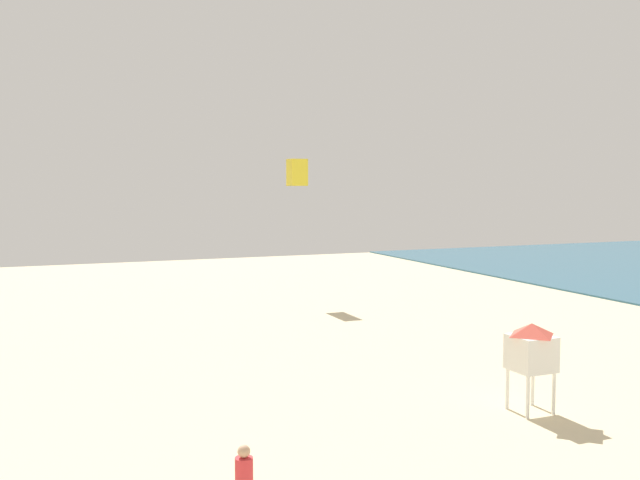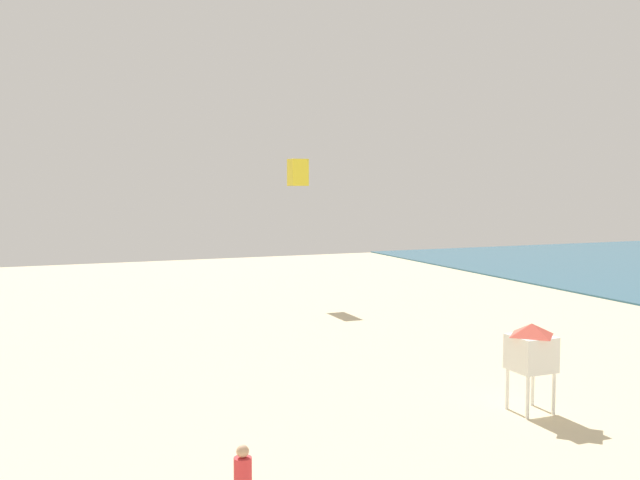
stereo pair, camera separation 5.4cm
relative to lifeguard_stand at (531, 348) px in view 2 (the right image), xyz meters
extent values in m
cylinder|color=red|center=(-9.47, -3.56, -0.74)|extent=(0.34, 0.34, 0.60)
sphere|color=tan|center=(-9.47, -3.56, -0.32)|extent=(0.24, 0.24, 0.24)
cylinder|color=white|center=(-0.45, -0.45, -1.24)|extent=(0.10, 0.10, 1.20)
cylinder|color=white|center=(0.45, -0.45, -1.24)|extent=(0.10, 0.10, 1.20)
cylinder|color=white|center=(-0.45, 0.45, -1.24)|extent=(0.10, 0.10, 1.20)
cylinder|color=white|center=(0.45, 0.45, -1.24)|extent=(0.10, 0.10, 1.20)
cube|color=white|center=(0.00, 0.00, -0.14)|extent=(1.10, 1.10, 1.00)
pyramid|color=#D14C3D|center=(0.00, 0.00, 0.54)|extent=(1.10, 1.10, 0.35)
cube|color=yellow|center=(1.05, 21.68, 5.32)|extent=(0.97, 0.97, 1.52)
camera|label=1|loc=(-12.99, -15.80, 4.61)|focal=39.42mm
camera|label=2|loc=(-12.94, -15.82, 4.61)|focal=39.42mm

